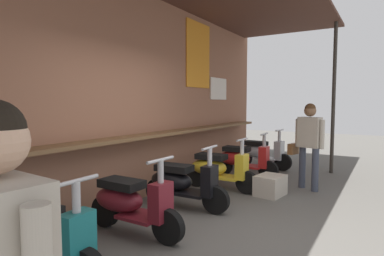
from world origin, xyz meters
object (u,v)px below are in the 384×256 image
at_px(scooter_red, 242,159).
at_px(scooter_black, 181,182).
at_px(scooter_silver, 260,152).
at_px(shopper_browsing, 308,138).
at_px(merchandise_crate, 270,185).
at_px(scooter_yellow, 217,169).
at_px(scooter_teal, 41,236).
at_px(scooter_maroon, 129,202).

bearing_deg(scooter_red, scooter_black, -93.03).
distance_m(scooter_silver, shopper_browsing, 2.08).
bearing_deg(shopper_browsing, scooter_black, -18.73).
bearing_deg(merchandise_crate, scooter_red, 42.99).
xyz_separation_m(scooter_yellow, scooter_silver, (2.30, -0.00, 0.00)).
height_order(shopper_browsing, merchandise_crate, shopper_browsing).
bearing_deg(scooter_silver, scooter_yellow, -86.04).
bearing_deg(scooter_teal, scooter_maroon, 88.63).
distance_m(scooter_maroon, scooter_yellow, 2.34).
xyz_separation_m(scooter_black, scooter_yellow, (1.20, 0.00, 0.00)).
bearing_deg(scooter_silver, shopper_browsing, -41.13).
bearing_deg(scooter_teal, scooter_black, 88.63).
xyz_separation_m(scooter_red, shopper_browsing, (-0.27, -1.41, 0.56)).
bearing_deg(scooter_silver, scooter_red, -86.04).
xyz_separation_m(scooter_teal, scooter_maroon, (1.16, 0.00, 0.00)).
distance_m(scooter_yellow, scooter_silver, 2.30).
relative_size(scooter_red, shopper_browsing, 0.89).
relative_size(scooter_maroon, scooter_silver, 1.00).
distance_m(scooter_maroon, shopper_browsing, 3.57).
relative_size(scooter_red, merchandise_crate, 2.74).
distance_m(scooter_red, scooter_silver, 1.14).
height_order(scooter_maroon, shopper_browsing, shopper_browsing).
relative_size(scooter_teal, scooter_red, 1.00).
xyz_separation_m(scooter_maroon, scooter_red, (3.50, -0.00, 0.00)).
height_order(scooter_teal, scooter_maroon, same).
distance_m(scooter_teal, shopper_browsing, 4.64).
distance_m(scooter_black, scooter_red, 2.37).
relative_size(scooter_teal, scooter_yellow, 1.00).
xyz_separation_m(scooter_maroon, scooter_black, (1.14, -0.00, 0.00)).
bearing_deg(scooter_maroon, scooter_teal, -89.55).
relative_size(scooter_yellow, scooter_red, 1.00).
height_order(scooter_black, scooter_silver, same).
bearing_deg(shopper_browsing, scooter_silver, -119.79).
distance_m(scooter_red, shopper_browsing, 1.54).
distance_m(scooter_teal, scooter_black, 2.29).
bearing_deg(scooter_yellow, scooter_silver, 88.79).
height_order(scooter_red, merchandise_crate, scooter_red).
distance_m(scooter_maroon, merchandise_crate, 2.66).
xyz_separation_m(scooter_maroon, scooter_silver, (4.64, -0.00, 0.00)).
xyz_separation_m(scooter_teal, scooter_red, (4.66, -0.00, 0.00)).
bearing_deg(scooter_silver, scooter_teal, -86.04).
relative_size(scooter_silver, shopper_browsing, 0.89).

